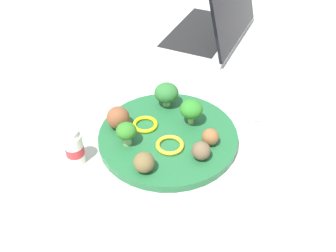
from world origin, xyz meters
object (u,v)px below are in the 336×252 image
(meatball_far_rim, at_px, (201,151))
(plate, at_px, (168,137))
(napkin, at_px, (279,123))
(meatball_front_left, at_px, (210,137))
(laptop, at_px, (211,25))
(pepper_ring_near_rim, at_px, (170,145))
(broccoli_floret_back_left, at_px, (126,132))
(broccoli_floret_far_rim, at_px, (191,110))
(meatball_back_left, at_px, (118,118))
(knife, at_px, (273,116))
(yogurt_bottle, at_px, (74,148))
(meatball_mid_left, at_px, (144,162))
(broccoli_floret_center, at_px, (167,93))
(pepper_ring_mid_left, at_px, (145,124))
(fork, at_px, (279,127))

(meatball_far_rim, bearing_deg, plate, -53.60)
(plate, xyz_separation_m, napkin, (-0.24, -0.03, -0.01))
(meatball_front_left, height_order, laptop, laptop)
(pepper_ring_near_rim, bearing_deg, broccoli_floret_back_left, -11.80)
(broccoli_floret_far_rim, height_order, laptop, laptop)
(plate, bearing_deg, meatball_back_left, -17.77)
(plate, bearing_deg, broccoli_floret_back_left, 14.42)
(knife, bearing_deg, meatball_far_rim, 33.35)
(meatball_back_left, relative_size, yogurt_bottle, 0.64)
(meatball_back_left, xyz_separation_m, yogurt_bottle, (0.08, 0.07, -0.01))
(laptop, bearing_deg, plate, 69.16)
(meatball_front_left, xyz_separation_m, napkin, (-0.16, -0.06, -0.03))
(meatball_far_rim, bearing_deg, meatball_mid_left, 11.33)
(yogurt_bottle, bearing_deg, broccoli_floret_center, -143.10)
(broccoli_floret_back_left, bearing_deg, meatball_front_left, 174.55)
(pepper_ring_mid_left, bearing_deg, meatball_mid_left, 86.55)
(meatball_front_left, distance_m, meatball_far_rim, 0.04)
(broccoli_floret_back_left, bearing_deg, laptop, -118.50)
(meatball_far_rim, xyz_separation_m, meatball_mid_left, (0.11, 0.02, 0.00))
(meatball_mid_left, height_order, pepper_ring_near_rim, meatball_mid_left)
(meatball_far_rim, height_order, napkin, meatball_far_rim)
(meatball_front_left, relative_size, meatball_mid_left, 0.87)
(meatball_front_left, bearing_deg, pepper_ring_near_rim, 1.47)
(broccoli_floret_back_left, bearing_deg, broccoli_floret_center, -126.95)
(plate, bearing_deg, laptop, -110.84)
(meatball_front_left, xyz_separation_m, meatball_far_rim, (0.02, 0.04, 0.00))
(knife, bearing_deg, fork, 91.48)
(meatball_back_left, height_order, napkin, meatball_back_left)
(laptop, bearing_deg, meatball_front_left, 79.58)
(meatball_back_left, bearing_deg, fork, 176.04)
(meatball_mid_left, bearing_deg, broccoli_floret_center, -106.90)
(napkin, distance_m, yogurt_bottle, 0.43)
(yogurt_bottle, distance_m, laptop, 0.59)
(meatball_back_left, relative_size, fork, 0.39)
(fork, bearing_deg, plate, 2.07)
(meatball_mid_left, xyz_separation_m, yogurt_bottle, (0.13, -0.05, -0.00))
(pepper_ring_near_rim, distance_m, yogurt_bottle, 0.18)
(broccoli_floret_back_left, relative_size, napkin, 0.28)
(meatball_back_left, relative_size, meatball_mid_left, 1.21)
(meatball_back_left, height_order, pepper_ring_near_rim, meatball_back_left)
(broccoli_floret_far_rim, bearing_deg, broccoli_floret_center, -56.63)
(meatball_front_left, distance_m, meatball_back_left, 0.19)
(broccoli_floret_center, height_order, yogurt_bottle, yogurt_bottle)
(broccoli_floret_far_rim, distance_m, pepper_ring_mid_left, 0.10)
(pepper_ring_near_rim, xyz_separation_m, yogurt_bottle, (0.18, 0.01, 0.01))
(broccoli_floret_back_left, distance_m, broccoli_floret_far_rim, 0.14)
(broccoli_floret_center, xyz_separation_m, meatball_back_left, (0.10, 0.06, -0.01))
(meatball_far_rim, bearing_deg, broccoli_floret_far_rim, -87.61)
(pepper_ring_mid_left, xyz_separation_m, fork, (-0.28, 0.02, -0.01))
(pepper_ring_near_rim, height_order, fork, pepper_ring_near_rim)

